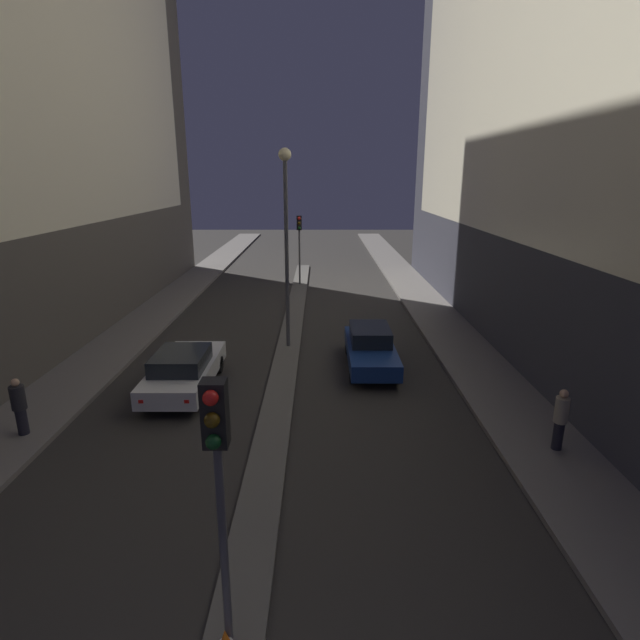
# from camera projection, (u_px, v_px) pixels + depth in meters

# --- Properties ---
(median_strip) EXTENTS (0.97, 36.60, 0.13)m
(median_strip) POSITION_uv_depth(u_px,v_px,m) (289.00, 337.00, 22.25)
(median_strip) COLOR #56544F
(median_strip) RESTS_ON ground
(traffic_light_near) EXTENTS (0.32, 0.42, 4.43)m
(traffic_light_near) POSITION_uv_depth(u_px,v_px,m) (216.00, 465.00, 6.48)
(traffic_light_near) COLOR #4C4C51
(traffic_light_near) RESTS_ON median_strip
(traffic_light_mid) EXTENTS (0.32, 0.42, 4.43)m
(traffic_light_mid) POSITION_uv_depth(u_px,v_px,m) (298.00, 234.00, 32.00)
(traffic_light_mid) COLOR #4C4C51
(traffic_light_mid) RESTS_ON median_strip
(street_lamp) EXTENTS (0.49, 0.49, 7.90)m
(street_lamp) POSITION_uv_depth(u_px,v_px,m) (284.00, 219.00, 19.50)
(street_lamp) COLOR #4C4C51
(street_lamp) RESTS_ON median_strip
(car_left_lane) EXTENTS (1.92, 4.75, 1.45)m
(car_left_lane) POSITION_uv_depth(u_px,v_px,m) (182.00, 370.00, 16.72)
(car_left_lane) COLOR silver
(car_left_lane) RESTS_ON ground
(car_right_lane) EXTENTS (1.74, 4.69, 1.48)m
(car_right_lane) POSITION_uv_depth(u_px,v_px,m) (369.00, 347.00, 18.88)
(car_right_lane) COLOR navy
(car_right_lane) RESTS_ON ground
(pedestrian_on_left_sidewalk) EXTENTS (0.38, 0.38, 1.63)m
(pedestrian_on_left_sidewalk) POSITION_uv_depth(u_px,v_px,m) (17.00, 406.00, 13.52)
(pedestrian_on_left_sidewalk) COLOR black
(pedestrian_on_left_sidewalk) RESTS_ON sidewalk_left
(pedestrian_on_right_sidewalk) EXTENTS (0.35, 0.35, 1.67)m
(pedestrian_on_right_sidewalk) POSITION_uv_depth(u_px,v_px,m) (559.00, 418.00, 12.80)
(pedestrian_on_right_sidewalk) COLOR black
(pedestrian_on_right_sidewalk) RESTS_ON sidewalk_right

